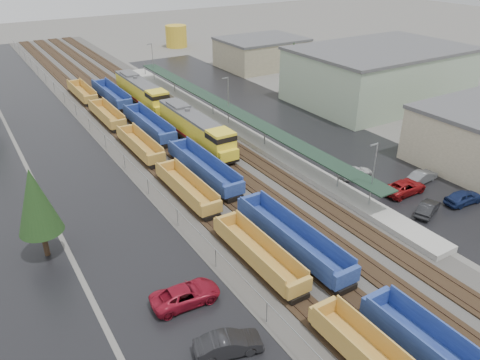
# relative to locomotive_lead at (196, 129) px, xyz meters

# --- Properties ---
(ballast_strip) EXTENTS (20.00, 160.00, 0.08)m
(ballast_strip) POSITION_rel_locomotive_lead_xyz_m (-2.00, 13.77, -2.38)
(ballast_strip) COLOR #302D2B
(ballast_strip) RESTS_ON ground
(trackbed) EXTENTS (14.60, 160.00, 0.22)m
(trackbed) POSITION_rel_locomotive_lead_xyz_m (-2.00, 13.77, -2.26)
(trackbed) COLOR black
(trackbed) RESTS_ON ground
(west_parking_lot) EXTENTS (10.00, 160.00, 0.02)m
(west_parking_lot) POSITION_rel_locomotive_lead_xyz_m (-17.00, 13.77, -2.41)
(west_parking_lot) COLOR black
(west_parking_lot) RESTS_ON ground
(east_commuter_lot) EXTENTS (16.00, 100.00, 0.02)m
(east_commuter_lot) POSITION_rel_locomotive_lead_xyz_m (17.00, 3.77, -2.41)
(east_commuter_lot) COLOR black
(east_commuter_lot) RESTS_ON ground
(station_platform) EXTENTS (3.00, 80.00, 8.00)m
(station_platform) POSITION_rel_locomotive_lead_xyz_m (7.50, 3.78, -1.68)
(station_platform) COLOR #9E9B93
(station_platform) RESTS_ON ground
(chainlink_fence) EXTENTS (0.08, 160.04, 2.02)m
(chainlink_fence) POSITION_rel_locomotive_lead_xyz_m (-11.50, 12.21, -0.81)
(chainlink_fence) COLOR gray
(chainlink_fence) RESTS_ON ground
(industrial_buildings) EXTENTS (32.52, 75.30, 9.50)m
(industrial_buildings) POSITION_rel_locomotive_lead_xyz_m (35.76, -0.38, 1.83)
(industrial_buildings) COLOR tan
(industrial_buildings) RESTS_ON ground
(distant_hills) EXTENTS (301.00, 140.00, 25.20)m
(distant_hills) POSITION_rel_locomotive_lead_xyz_m (42.79, 164.45, -2.42)
(distant_hills) COLOR #495643
(distant_hills) RESTS_ON ground
(tree_west_near) EXTENTS (3.96, 3.96, 9.00)m
(tree_west_near) POSITION_rel_locomotive_lead_xyz_m (-24.00, -16.23, 3.40)
(tree_west_near) COLOR #332316
(tree_west_near) RESTS_ON ground
(tree_east) EXTENTS (4.40, 4.40, 10.00)m
(tree_east) POSITION_rel_locomotive_lead_xyz_m (26.00, 11.77, 4.06)
(tree_east) COLOR #332316
(tree_east) RESTS_ON ground
(locomotive_lead) EXTENTS (3.04, 20.03, 4.53)m
(locomotive_lead) POSITION_rel_locomotive_lead_xyz_m (0.00, 0.00, 0.00)
(locomotive_lead) COLOR black
(locomotive_lead) RESTS_ON ground
(locomotive_trail) EXTENTS (3.04, 20.03, 4.53)m
(locomotive_trail) POSITION_rel_locomotive_lead_xyz_m (0.00, 21.00, 0.00)
(locomotive_trail) COLOR black
(locomotive_trail) RESTS_ON ground
(well_string_yellow) EXTENTS (2.49, 100.31, 2.21)m
(well_string_yellow) POSITION_rel_locomotive_lead_xyz_m (-8.00, -13.17, -1.30)
(well_string_yellow) COLOR #BD8934
(well_string_yellow) RESTS_ON ground
(well_string_blue) EXTENTS (2.76, 104.98, 2.44)m
(well_string_blue) POSITION_rel_locomotive_lead_xyz_m (-4.00, -18.57, -1.21)
(well_string_blue) COLOR navy
(well_string_blue) RESTS_ON ground
(storage_tank) EXTENTS (5.73, 5.73, 5.73)m
(storage_tank) POSITION_rel_locomotive_lead_xyz_m (26.77, 64.48, 0.45)
(storage_tank) COLOR gold
(storage_tank) RESTS_ON ground
(parked_car_west_b) EXTENTS (2.98, 5.19, 1.62)m
(parked_car_west_b) POSITION_rel_locomotive_lead_xyz_m (-15.49, -35.22, -1.61)
(parked_car_west_b) COLOR black
(parked_car_west_b) RESTS_ON ground
(parked_car_west_c) EXTENTS (2.93, 5.84, 1.59)m
(parked_car_west_c) POSITION_rel_locomotive_lead_xyz_m (-15.79, -28.92, -1.62)
(parked_car_west_c) COLOR maroon
(parked_car_west_c) RESTS_ON ground
(parked_car_east_a) EXTENTS (2.97, 4.54, 1.41)m
(parked_car_east_a) POSITION_rel_locomotive_lead_xyz_m (12.35, -30.10, -1.71)
(parked_car_east_a) COLOR black
(parked_car_east_a) RESTS_ON ground
(parked_car_east_b) EXTENTS (2.60, 5.59, 1.55)m
(parked_car_east_b) POSITION_rel_locomotive_lead_xyz_m (13.91, -25.57, -1.64)
(parked_car_east_b) COLOR maroon
(parked_car_east_b) RESTS_ON ground
(parked_car_east_c) EXTENTS (2.32, 4.82, 1.35)m
(parked_car_east_c) POSITION_rel_locomotive_lead_xyz_m (12.00, -19.60, -1.74)
(parked_car_east_c) COLOR silver
(parked_car_east_c) RESTS_ON ground
(parked_car_east_d) EXTENTS (2.26, 4.81, 1.59)m
(parked_car_east_d) POSITION_rel_locomotive_lead_xyz_m (17.59, -30.69, -1.62)
(parked_car_east_d) COLOR #14224D
(parked_car_east_d) RESTS_ON ground
(parked_car_east_e) EXTENTS (2.00, 4.59, 1.47)m
(parked_car_east_e) POSITION_rel_locomotive_lead_xyz_m (18.01, -24.79, -1.68)
(parked_car_east_e) COLOR #595B5F
(parked_car_east_e) RESTS_ON ground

